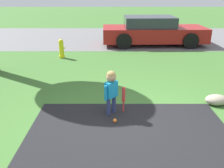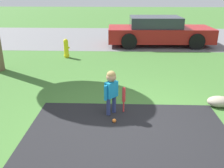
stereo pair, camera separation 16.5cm
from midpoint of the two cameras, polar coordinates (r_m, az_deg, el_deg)
The scene contains 8 objects.
ground_plane at distance 4.61m, azimuth 6.79°, elevation -10.06°, with size 60.00×60.00×0.00m, color #3D6B2D.
street_strip at distance 12.95m, azimuth 3.88°, elevation 10.60°, with size 40.00×6.00×0.01m.
child at distance 4.83m, azimuth 0.80°, elevation -0.57°, with size 0.27×0.29×0.91m.
baseball_bat at distance 5.01m, azimuth 3.66°, elevation -2.73°, with size 0.07×0.07×0.55m.
sports_ball at distance 4.75m, azimuth 1.52°, elevation -8.39°, with size 0.08×0.08×0.08m.
fire_hydrant at distance 9.18m, azimuth -9.91°, elevation 8.01°, with size 0.23×0.20×0.68m.
parked_car at distance 11.29m, azimuth 11.02°, elevation 11.70°, with size 4.49×2.01×1.22m.
edging_rock at distance 5.82m, azimuth 23.97°, elevation -3.68°, with size 0.49×0.34×0.23m.
Camera 2 is at (-0.31, -3.93, 2.39)m, focal length 40.00 mm.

